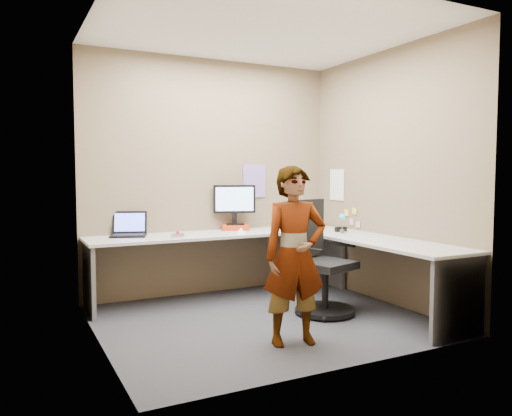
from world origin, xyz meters
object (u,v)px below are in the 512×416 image
office_chair (320,268)px  person (295,255)px  monitor (235,201)px  desk (283,250)px

office_chair → person: bearing=-154.2°
monitor → office_chair: (0.38, -1.21, -0.61)m
desk → person: bearing=-115.4°
desk → person: (-0.51, -1.08, 0.14)m
desk → office_chair: bearing=-67.0°
desk → monitor: monitor is taller
desk → monitor: size_ratio=6.30×
person → desk: bearing=74.5°
desk → monitor: 0.94m
desk → office_chair: office_chair is taller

